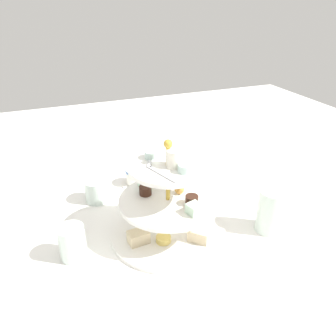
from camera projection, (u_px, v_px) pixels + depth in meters
name	position (u px, v px, depth m)	size (l,w,h in m)	color
ground_plane	(168.00, 233.00, 0.84)	(2.40, 2.40, 0.00)	white
tiered_serving_stand	(168.00, 208.00, 0.81)	(0.29, 0.29, 0.25)	white
water_glass_tall_right	(271.00, 211.00, 0.83)	(0.07, 0.07, 0.11)	silver
water_glass_short_left	(96.00, 191.00, 0.96)	(0.06, 0.06, 0.07)	silver
teacup_with_saucer	(135.00, 177.00, 1.05)	(0.09, 0.09, 0.05)	white
butter_knife_right	(205.00, 178.00, 1.09)	(0.17, 0.01, 0.00)	silver
water_glass_mid_back	(72.00, 242.00, 0.75)	(0.06, 0.06, 0.08)	silver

